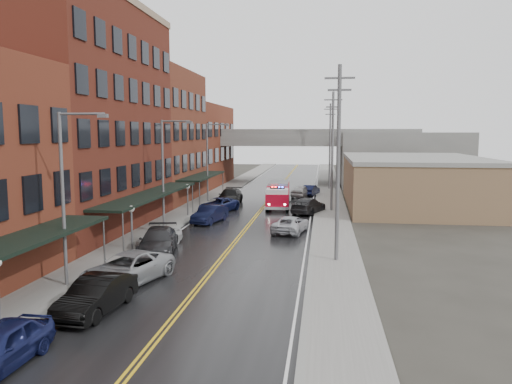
{
  "coord_description": "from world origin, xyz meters",
  "views": [
    {
      "loc": [
        6.3,
        -15.58,
        7.98
      ],
      "look_at": [
        0.73,
        25.75,
        3.0
      ],
      "focal_mm": 35.0,
      "sensor_mm": 36.0,
      "label": 1
    }
  ],
  "objects": [
    {
      "name": "curb_left",
      "position": [
        -5.65,
        30.0,
        0.07
      ],
      "size": [
        0.3,
        160.0,
        0.15
      ],
      "primitive_type": "cube",
      "color": "gray",
      "rests_on": "ground"
    },
    {
      "name": "parked_car_left_6",
      "position": [
        -4.09,
        33.2,
        0.72
      ],
      "size": [
        3.95,
        5.67,
        1.44
      ],
      "primitive_type": "imported",
      "rotation": [
        0.0,
        0.0,
        -0.34
      ],
      "color": "#121944",
      "rests_on": "ground"
    },
    {
      "name": "right_far_block",
      "position": [
        18.0,
        70.0,
        4.0
      ],
      "size": [
        18.0,
        30.0,
        8.0
      ],
      "primitive_type": "cube",
      "color": "slate",
      "rests_on": "ground"
    },
    {
      "name": "parked_car_left_1",
      "position": [
        -3.6,
        4.7,
        0.8
      ],
      "size": [
        2.1,
        5.01,
        1.61
      ],
      "primitive_type": "imported",
      "rotation": [
        0.0,
        0.0,
        -0.08
      ],
      "color": "black",
      "rests_on": "ground"
    },
    {
      "name": "awning_1",
      "position": [
        -7.49,
        23.0,
        2.99
      ],
      "size": [
        2.6,
        18.0,
        3.09
      ],
      "color": "black",
      "rests_on": "ground"
    },
    {
      "name": "street_lamp_1",
      "position": [
        -6.55,
        24.0,
        5.19
      ],
      "size": [
        2.64,
        0.22,
        9.0
      ],
      "color": "#59595B",
      "rests_on": "ground"
    },
    {
      "name": "brick_building_c",
      "position": [
        -13.3,
        40.5,
        7.5
      ],
      "size": [
        9.0,
        15.0,
        15.0
      ],
      "primitive_type": "cube",
      "color": "brown",
      "rests_on": "ground"
    },
    {
      "name": "sidewalk_left",
      "position": [
        -7.3,
        30.0,
        0.07
      ],
      "size": [
        3.0,
        160.0,
        0.15
      ],
      "primitive_type": "cube",
      "color": "slate",
      "rests_on": "ground"
    },
    {
      "name": "fire_truck",
      "position": [
        1.6,
        36.9,
        1.46
      ],
      "size": [
        3.3,
        7.51,
        2.7
      ],
      "rotation": [
        0.0,
        0.0,
        0.06
      ],
      "color": "#A8071D",
      "rests_on": "ground"
    },
    {
      "name": "globe_lamp_1",
      "position": [
        -6.4,
        16.0,
        2.31
      ],
      "size": [
        0.44,
        0.44,
        3.12
      ],
      "color": "#59595B",
      "rests_on": "ground"
    },
    {
      "name": "tan_building",
      "position": [
        16.0,
        40.0,
        2.5
      ],
      "size": [
        14.0,
        22.0,
        5.0
      ],
      "primitive_type": "cube",
      "color": "#8B6C4B",
      "rests_on": "ground"
    },
    {
      "name": "street_lamp_2",
      "position": [
        -6.55,
        40.0,
        5.19
      ],
      "size": [
        2.64,
        0.22,
        9.0
      ],
      "color": "#59595B",
      "rests_on": "ground"
    },
    {
      "name": "globe_lamp_2",
      "position": [
        -6.4,
        30.0,
        2.31
      ],
      "size": [
        0.44,
        0.44,
        3.12
      ],
      "color": "#59595B",
      "rests_on": "ground"
    },
    {
      "name": "ground",
      "position": [
        0.0,
        0.0,
        0.0
      ],
      "size": [
        220.0,
        220.0,
        0.0
      ],
      "primitive_type": "plane",
      "color": "#2D2B26",
      "rests_on": "ground"
    },
    {
      "name": "parked_car_left_5",
      "position": [
        -3.6,
        27.2,
        0.77
      ],
      "size": [
        2.67,
        4.91,
        1.53
      ],
      "primitive_type": "imported",
      "rotation": [
        0.0,
        0.0,
        -0.24
      ],
      "color": "black",
      "rests_on": "ground"
    },
    {
      "name": "parked_car_left_2",
      "position": [
        -3.92,
        8.99,
        0.81
      ],
      "size": [
        4.19,
        6.32,
        1.61
      ],
      "primitive_type": "imported",
      "rotation": [
        0.0,
        0.0,
        -0.28
      ],
      "color": "gray",
      "rests_on": "ground"
    },
    {
      "name": "parked_car_left_7",
      "position": [
        -4.06,
        39.2,
        0.83
      ],
      "size": [
        2.36,
        5.75,
        1.67
      ],
      "primitive_type": "imported",
      "rotation": [
        0.0,
        0.0,
        -0.0
      ],
      "color": "black",
      "rests_on": "ground"
    },
    {
      "name": "utility_pole_2",
      "position": [
        7.2,
        55.0,
        6.31
      ],
      "size": [
        1.8,
        0.24,
        12.0
      ],
      "color": "#59595B",
      "rests_on": "ground"
    },
    {
      "name": "parked_car_right_2",
      "position": [
        3.65,
        46.2,
        0.75
      ],
      "size": [
        2.77,
        4.67,
        1.49
      ],
      "primitive_type": "imported",
      "rotation": [
        0.0,
        0.0,
        2.9
      ],
      "color": "#B7B7B7",
      "rests_on": "ground"
    },
    {
      "name": "utility_pole_0",
      "position": [
        7.2,
        15.0,
        6.31
      ],
      "size": [
        1.8,
        0.24,
        12.0
      ],
      "color": "#59595B",
      "rests_on": "ground"
    },
    {
      "name": "parked_car_left_4",
      "position": [
        -5.0,
        17.56,
        0.7
      ],
      "size": [
        2.63,
        4.38,
        1.39
      ],
      "primitive_type": "imported",
      "rotation": [
        0.0,
        0.0,
        -0.26
      ],
      "color": "#BDBDBD",
      "rests_on": "ground"
    },
    {
      "name": "brick_building_b",
      "position": [
        -13.3,
        23.0,
        9.0
      ],
      "size": [
        9.0,
        20.0,
        18.0
      ],
      "primitive_type": "cube",
      "color": "#501B15",
      "rests_on": "ground"
    },
    {
      "name": "overpass",
      "position": [
        0.0,
        62.0,
        5.99
      ],
      "size": [
        40.0,
        10.0,
        7.5
      ],
      "color": "slate",
      "rests_on": "ground"
    },
    {
      "name": "street_lamp_0",
      "position": [
        -6.55,
        8.0,
        5.19
      ],
      "size": [
        2.64,
        0.22,
        9.0
      ],
      "color": "#59595B",
      "rests_on": "ground"
    },
    {
      "name": "awning_2",
      "position": [
        -7.49,
        40.5,
        2.99
      ],
      "size": [
        2.6,
        13.0,
        3.09
      ],
      "color": "black",
      "rests_on": "ground"
    },
    {
      "name": "awning_0",
      "position": [
        -7.49,
        4.0,
        2.99
      ],
      "size": [
        2.6,
        16.0,
        3.09
      ],
      "color": "black",
      "rests_on": "ground"
    },
    {
      "name": "parked_car_right_1",
      "position": [
        4.9,
        33.64,
        0.77
      ],
      "size": [
        3.82,
        5.73,
        1.54
      ],
      "primitive_type": "imported",
      "rotation": [
        0.0,
        0.0,
        2.8
      ],
      "color": "#252528",
      "rests_on": "ground"
    },
    {
      "name": "parked_car_right_0",
      "position": [
        3.8,
        23.8,
        0.67
      ],
      "size": [
        3.1,
        5.14,
        1.33
      ],
      "primitive_type": "imported",
      "rotation": [
        0.0,
        0.0,
        2.95
      ],
      "color": "#B0B1B8",
      "rests_on": "ground"
    },
    {
      "name": "parked_car_left_3",
      "position": [
        -4.48,
        15.7,
        0.82
      ],
      "size": [
        3.37,
        6.01,
        1.65
      ],
      "primitive_type": "imported",
      "rotation": [
        0.0,
        0.0,
        0.2
      ],
      "color": "#242427",
      "rests_on": "ground"
    },
    {
      "name": "curb_right",
      "position": [
        5.65,
        30.0,
        0.07
      ],
      "size": [
        0.3,
        160.0,
        0.15
      ],
      "primitive_type": "cube",
      "color": "gray",
      "rests_on": "ground"
    },
    {
      "name": "utility_pole_1",
      "position": [
        7.2,
        35.0,
        6.31
      ],
      "size": [
        1.8,
        0.24,
        12.0
      ],
      "color": "#59595B",
      "rests_on": "ground"
    },
    {
      "name": "parked_car_right_3",
      "position": [
        4.78,
        48.05,
        0.67
      ],
      "size": [
        2.38,
        4.31,
        1.35
      ],
      "primitive_type": "imported",
      "rotation": [
        0.0,
        0.0,
        2.9
      ],
      "color": "black",
      "rests_on": "ground"
    },
    {
      "name": "road",
      "position": [
        0.0,
        30.0,
        0.01
      ],
      "size": [
        11.0,
        160.0,
        0.02
      ],
      "primitive_type": "cube",
      "color": "black",
      "rests_on": "ground"
    },
    {
      "name": "brick_building_far",
      "position": [
        -13.3,
        58.0,
        6.0
      ],
      "size": [
        9.0,
        20.0,
        12.0
      ],
      "primitive_type": "cube",
      "color": "#5F2718",
      "rests_on": "ground"
    },
    {
      "name": "sidewalk_right",
      "position": [
        7.3,
        30.0,
        0.07
      ],
      "size": [
        3.0,
        160.0,
        0.15
      ],
      "primitive_type": "cube",
      "color": "slate",
      "rests_on": "ground"
    }
  ]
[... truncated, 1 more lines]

